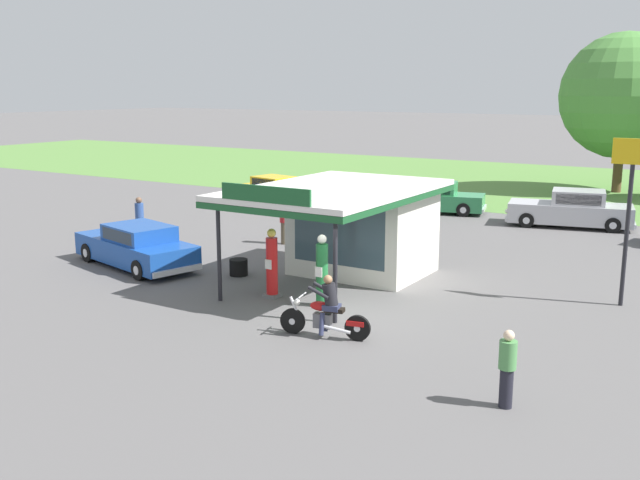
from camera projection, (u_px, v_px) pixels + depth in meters
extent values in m
plane|color=#5B5959|center=(344.00, 314.00, 19.67)|extent=(300.00, 300.00, 0.00)
cube|color=#56843D|center=(587.00, 187.00, 44.63)|extent=(120.00, 24.00, 0.01)
cube|color=silver|center=(363.00, 229.00, 23.86)|extent=(4.05, 3.22, 2.91)
cube|color=#384C56|center=(339.00, 236.00, 22.53)|extent=(3.24, 0.05, 1.86)
cube|color=silver|center=(336.00, 189.00, 22.06)|extent=(4.75, 7.31, 0.16)
cube|color=#195128|center=(335.00, 195.00, 22.09)|extent=(4.75, 7.31, 0.18)
cube|color=#195128|center=(265.00, 194.00, 18.98)|extent=(2.83, 0.08, 0.44)
cylinder|color=black|center=(335.00, 269.00, 18.67)|extent=(0.12, 0.12, 2.91)
cylinder|color=black|center=(219.00, 251.00, 20.66)|extent=(0.12, 0.12, 2.91)
cube|color=slate|center=(272.00, 295.00, 21.30)|extent=(0.44, 0.44, 0.10)
cylinder|color=red|center=(272.00, 266.00, 21.12)|extent=(0.34, 0.34, 1.67)
cube|color=white|center=(268.00, 264.00, 20.95)|extent=(0.22, 0.02, 0.28)
sphere|color=#EACC4C|center=(271.00, 233.00, 20.91)|extent=(0.26, 0.26, 0.26)
cube|color=slate|center=(322.00, 304.00, 20.41)|extent=(0.44, 0.44, 0.10)
cylinder|color=#1E6B33|center=(322.00, 274.00, 20.23)|extent=(0.34, 0.34, 1.68)
cube|color=white|center=(319.00, 272.00, 20.06)|extent=(0.22, 0.02, 0.28)
sphere|color=white|center=(322.00, 239.00, 20.03)|extent=(0.26, 0.26, 0.26)
cylinder|color=black|center=(293.00, 321.00, 18.09)|extent=(0.65, 0.24, 0.64)
cylinder|color=silver|center=(293.00, 321.00, 18.09)|extent=(0.18, 0.15, 0.16)
cylinder|color=black|center=(358.00, 328.00, 17.56)|extent=(0.65, 0.24, 0.64)
cylinder|color=silver|center=(358.00, 328.00, 17.56)|extent=(0.18, 0.15, 0.16)
ellipsoid|color=#B21414|center=(321.00, 306.00, 17.76)|extent=(0.60, 0.36, 0.24)
cube|color=#59595E|center=(323.00, 320.00, 17.82)|extent=(0.48, 0.33, 0.36)
cube|color=black|center=(334.00, 310.00, 17.67)|extent=(0.53, 0.36, 0.10)
cylinder|color=silver|center=(296.00, 311.00, 18.00)|extent=(0.38, 0.15, 0.71)
cylinder|color=silver|center=(301.00, 296.00, 17.89)|extent=(0.19, 0.69, 0.04)
sphere|color=silver|center=(297.00, 302.00, 17.95)|extent=(0.16, 0.16, 0.16)
cube|color=#B21414|center=(356.00, 323.00, 17.55)|extent=(0.47, 0.27, 0.12)
cylinder|color=silver|center=(336.00, 329.00, 17.59)|extent=(0.70, 0.23, 0.18)
cube|color=#2D3351|center=(332.00, 307.00, 17.67)|extent=(0.47, 0.42, 0.14)
cylinder|color=#2D3351|center=(322.00, 324.00, 17.67)|extent=(0.17, 0.25, 0.56)
cylinder|color=#2D3351|center=(326.00, 320.00, 17.97)|extent=(0.17, 0.25, 0.56)
cylinder|color=black|center=(330.00, 295.00, 17.62)|extent=(0.47, 0.40, 0.60)
sphere|color=#9E704C|center=(328.00, 280.00, 17.56)|extent=(0.22, 0.22, 0.22)
cylinder|color=black|center=(318.00, 293.00, 17.50)|extent=(0.54, 0.21, 0.31)
cylinder|color=black|center=(323.00, 288.00, 17.87)|extent=(0.54, 0.21, 0.31)
cube|color=#19479E|center=(136.00, 250.00, 24.89)|extent=(5.40, 3.10, 0.77)
cube|color=#19479E|center=(139.00, 233.00, 24.53)|extent=(2.60, 2.19, 0.53)
cube|color=#283847|center=(123.00, 228.00, 25.31)|extent=(0.40, 1.46, 0.42)
cube|color=#283847|center=(117.00, 236.00, 23.97)|extent=(1.87, 0.50, 0.40)
cube|color=#283847|center=(160.00, 229.00, 25.10)|extent=(1.87, 0.50, 0.40)
cube|color=silver|center=(100.00, 246.00, 26.75)|extent=(0.56, 1.79, 0.18)
cube|color=silver|center=(178.00, 271.00, 23.13)|extent=(0.56, 1.79, 0.18)
sphere|color=white|center=(84.00, 240.00, 26.28)|extent=(0.18, 0.18, 0.18)
sphere|color=white|center=(114.00, 236.00, 27.11)|extent=(0.18, 0.18, 0.18)
cylinder|color=black|center=(88.00, 253.00, 25.54)|extent=(0.69, 0.36, 0.66)
cylinder|color=silver|center=(88.00, 253.00, 25.54)|extent=(0.34, 0.29, 0.30)
cylinder|color=black|center=(133.00, 245.00, 26.76)|extent=(0.69, 0.36, 0.66)
cylinder|color=silver|center=(133.00, 245.00, 26.76)|extent=(0.34, 0.29, 0.30)
cylinder|color=black|center=(139.00, 270.00, 23.11)|extent=(0.69, 0.36, 0.66)
cylinder|color=silver|center=(139.00, 270.00, 23.11)|extent=(0.34, 0.29, 0.30)
cylinder|color=black|center=(186.00, 261.00, 24.33)|extent=(0.69, 0.36, 0.66)
cylinder|color=silver|center=(186.00, 261.00, 24.33)|extent=(0.34, 0.29, 0.30)
cube|color=gold|center=(276.00, 194.00, 38.26)|extent=(4.96, 2.65, 0.72)
cube|color=gold|center=(274.00, 181.00, 38.25)|extent=(2.19, 1.93, 0.54)
cube|color=#283847|center=(286.00, 183.00, 37.62)|extent=(0.30, 1.40, 0.44)
cube|color=#283847|center=(284.00, 180.00, 38.81)|extent=(1.61, 0.33, 0.41)
cube|color=#283847|center=(263.00, 183.00, 37.68)|extent=(1.61, 0.33, 0.41)
cube|color=silver|center=(309.00, 203.00, 36.74)|extent=(0.43, 1.72, 0.18)
cube|color=silver|center=(246.00, 194.00, 39.88)|extent=(0.43, 1.72, 0.18)
sphere|color=white|center=(317.00, 196.00, 37.10)|extent=(0.18, 0.18, 0.18)
sphere|color=white|center=(301.00, 199.00, 36.25)|extent=(0.18, 0.18, 0.18)
cylinder|color=black|center=(309.00, 199.00, 37.86)|extent=(0.69, 0.32, 0.66)
cylinder|color=silver|center=(309.00, 199.00, 37.86)|extent=(0.33, 0.27, 0.30)
cylinder|color=black|center=(286.00, 203.00, 36.63)|extent=(0.69, 0.32, 0.66)
cylinder|color=silver|center=(286.00, 203.00, 36.63)|extent=(0.33, 0.27, 0.30)
cylinder|color=black|center=(267.00, 193.00, 39.97)|extent=(0.69, 0.32, 0.66)
cylinder|color=silver|center=(267.00, 193.00, 39.97)|extent=(0.33, 0.27, 0.30)
cylinder|color=black|center=(244.00, 196.00, 38.74)|extent=(0.69, 0.32, 0.66)
cylinder|color=silver|center=(244.00, 196.00, 38.74)|extent=(0.33, 0.27, 0.30)
cube|color=#B7B7BC|center=(570.00, 213.00, 31.97)|extent=(5.47, 2.98, 0.84)
cube|color=#B7B7BC|center=(579.00, 197.00, 31.71)|extent=(2.49, 2.12, 0.61)
cube|color=#283847|center=(553.00, 196.00, 32.07)|extent=(0.36, 1.48, 0.49)
cube|color=#283847|center=(578.00, 200.00, 30.94)|extent=(1.82, 0.42, 0.47)
cube|color=#283847|center=(579.00, 195.00, 32.48)|extent=(1.82, 0.42, 0.47)
cube|color=silver|center=(508.00, 216.00, 32.89)|extent=(0.50, 1.82, 0.18)
cube|color=silver|center=(634.00, 224.00, 31.17)|extent=(0.50, 1.82, 0.18)
sphere|color=white|center=(507.00, 211.00, 32.26)|extent=(0.18, 0.18, 0.18)
sphere|color=white|center=(510.00, 207.00, 33.40)|extent=(0.18, 0.18, 0.18)
cylinder|color=black|center=(526.00, 220.00, 31.77)|extent=(0.69, 0.33, 0.66)
cylinder|color=silver|center=(526.00, 220.00, 31.77)|extent=(0.34, 0.28, 0.30)
cylinder|color=black|center=(529.00, 214.00, 33.44)|extent=(0.69, 0.33, 0.66)
cylinder|color=silver|center=(529.00, 214.00, 33.44)|extent=(0.34, 0.28, 0.30)
cylinder|color=black|center=(613.00, 225.00, 30.61)|extent=(0.69, 0.33, 0.66)
cylinder|color=silver|center=(613.00, 225.00, 30.61)|extent=(0.34, 0.28, 0.30)
cylinder|color=black|center=(611.00, 218.00, 32.28)|extent=(0.69, 0.33, 0.66)
cylinder|color=silver|center=(611.00, 218.00, 32.28)|extent=(0.34, 0.28, 0.30)
cube|color=#2D844C|center=(428.00, 201.00, 35.74)|extent=(5.67, 3.09, 0.76)
cube|color=#2D844C|center=(433.00, 188.00, 35.53)|extent=(2.49, 2.08, 0.57)
cube|color=#283847|center=(412.00, 187.00, 35.84)|extent=(0.39, 1.37, 0.46)
cube|color=#283847|center=(431.00, 190.00, 34.80)|extent=(1.79, 0.49, 0.43)
cube|color=#283847|center=(436.00, 186.00, 36.25)|extent=(1.79, 0.49, 0.43)
cube|color=silver|center=(374.00, 203.00, 36.59)|extent=(0.54, 1.69, 0.18)
cube|color=silver|center=(484.00, 209.00, 35.00)|extent=(0.54, 1.69, 0.18)
sphere|color=white|center=(371.00, 199.00, 35.99)|extent=(0.18, 0.18, 0.18)
sphere|color=white|center=(376.00, 196.00, 37.07)|extent=(0.18, 0.18, 0.18)
cylinder|color=black|center=(388.00, 206.00, 35.54)|extent=(0.69, 0.36, 0.66)
cylinder|color=silver|center=(388.00, 206.00, 35.54)|extent=(0.34, 0.29, 0.30)
cylinder|color=black|center=(395.00, 201.00, 37.11)|extent=(0.69, 0.36, 0.66)
cylinder|color=silver|center=(395.00, 201.00, 37.11)|extent=(0.34, 0.29, 0.30)
cylinder|color=black|center=(463.00, 210.00, 34.46)|extent=(0.69, 0.36, 0.66)
cylinder|color=silver|center=(463.00, 210.00, 34.46)|extent=(0.34, 0.29, 0.30)
cylinder|color=black|center=(467.00, 205.00, 36.04)|extent=(0.69, 0.36, 0.66)
cylinder|color=silver|center=(467.00, 205.00, 36.04)|extent=(0.34, 0.29, 0.30)
cylinder|color=brown|center=(284.00, 233.00, 28.43)|extent=(0.26, 0.26, 0.87)
cylinder|color=#B21E23|center=(284.00, 215.00, 28.28)|extent=(0.34, 0.34, 0.61)
sphere|color=brown|center=(284.00, 204.00, 28.19)|extent=(0.23, 0.23, 0.23)
cylinder|color=black|center=(284.00, 202.00, 28.17)|extent=(0.38, 0.38, 0.02)
cylinder|color=black|center=(140.00, 230.00, 28.97)|extent=(0.26, 0.26, 0.90)
cylinder|color=#2D4C8C|center=(139.00, 211.00, 28.81)|extent=(0.34, 0.34, 0.64)
sphere|color=brown|center=(139.00, 200.00, 28.72)|extent=(0.24, 0.24, 0.24)
cylinder|color=black|center=(506.00, 388.00, 13.88)|extent=(0.26, 0.26, 0.79)
cylinder|color=#4C8C4C|center=(508.00, 355.00, 13.75)|extent=(0.34, 0.34, 0.56)
sphere|color=beige|center=(509.00, 335.00, 13.67)|extent=(0.21, 0.21, 0.21)
cylinder|color=brown|center=(618.00, 168.00, 42.36)|extent=(0.53, 0.53, 2.87)
sphere|color=#4C893D|center=(624.00, 96.00, 41.51)|extent=(7.19, 7.19, 7.19)
sphere|color=#4C893D|center=(633.00, 109.00, 41.09)|extent=(3.81, 3.81, 3.81)
cylinder|color=black|center=(626.00, 236.00, 20.08)|extent=(0.12, 0.12, 3.98)
cube|color=gold|center=(634.00, 152.00, 19.60)|extent=(1.10, 0.08, 0.70)
cylinder|color=black|center=(239.00, 273.00, 23.75)|extent=(0.60, 0.60, 0.18)
cylinder|color=black|center=(239.00, 267.00, 23.71)|extent=(0.60, 0.60, 0.18)
cylinder|color=black|center=(238.00, 262.00, 23.67)|extent=(0.60, 0.60, 0.18)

